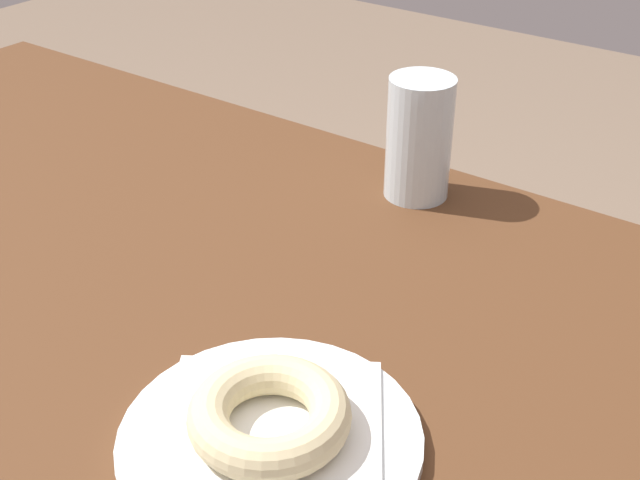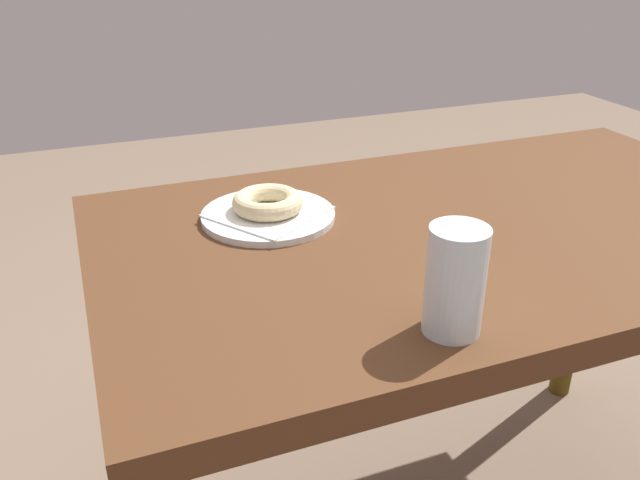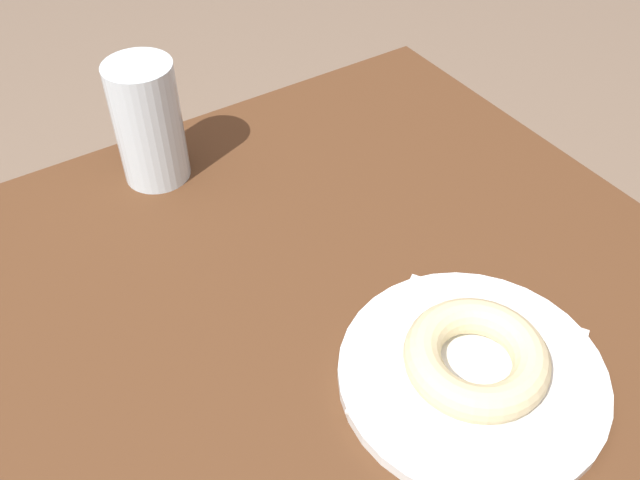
# 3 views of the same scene
# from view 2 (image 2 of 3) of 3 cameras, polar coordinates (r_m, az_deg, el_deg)

# --- Properties ---
(table) EXTENTS (1.21, 0.69, 0.71)m
(table) POSITION_cam_2_polar(r_m,az_deg,el_deg) (1.15, 12.19, -2.13)
(table) COLOR #51301A
(table) RESTS_ON ground_plane
(plate_sugar_ring) EXTENTS (0.22, 0.22, 0.01)m
(plate_sugar_ring) POSITION_cam_2_polar(r_m,az_deg,el_deg) (1.09, -4.52, 2.13)
(plate_sugar_ring) COLOR white
(plate_sugar_ring) RESTS_ON table
(napkin_sugar_ring) EXTENTS (0.22, 0.22, 0.00)m
(napkin_sugar_ring) POSITION_cam_2_polar(r_m,az_deg,el_deg) (1.09, -4.53, 2.48)
(napkin_sugar_ring) COLOR white
(napkin_sugar_ring) RESTS_ON plate_sugar_ring
(donut_sugar_ring) EXTENTS (0.12, 0.12, 0.03)m
(donut_sugar_ring) POSITION_cam_2_polar(r_m,az_deg,el_deg) (1.08, -4.56, 3.29)
(donut_sugar_ring) COLOR beige
(donut_sugar_ring) RESTS_ON napkin_sugar_ring
(water_glass) EXTENTS (0.07, 0.07, 0.14)m
(water_glass) POSITION_cam_2_polar(r_m,az_deg,el_deg) (0.78, 11.65, -3.50)
(water_glass) COLOR silver
(water_glass) RESTS_ON table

